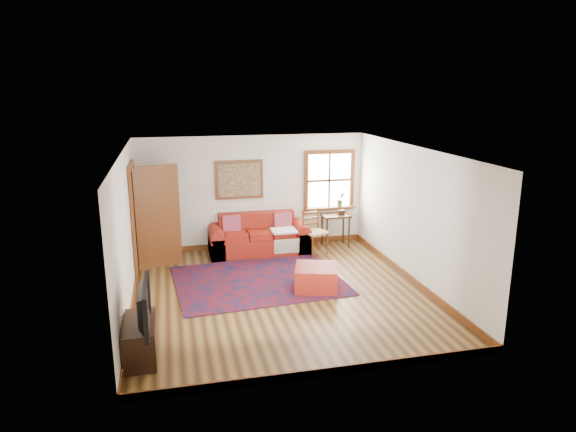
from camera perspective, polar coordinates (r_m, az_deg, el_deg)
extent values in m
plane|color=#402711|center=(9.11, -0.93, -8.53)|extent=(5.50, 5.50, 0.00)
cube|color=silver|center=(11.33, -3.93, 2.64)|extent=(5.00, 0.04, 2.50)
cube|color=silver|center=(6.18, 4.53, -7.48)|extent=(5.00, 0.04, 2.50)
cube|color=silver|center=(8.55, -17.57, -1.90)|extent=(0.04, 5.50, 2.50)
cube|color=silver|center=(9.54, 13.88, 0.01)|extent=(0.04, 5.50, 2.50)
cube|color=white|center=(8.46, -1.00, 7.26)|extent=(5.00, 5.50, 0.04)
cube|color=brown|center=(11.62, -3.82, -3.13)|extent=(5.00, 0.03, 0.12)
cube|color=brown|center=(8.94, -16.89, -9.23)|extent=(0.03, 5.50, 0.12)
cube|color=brown|center=(9.88, 13.39, -6.70)|extent=(0.03, 5.50, 0.12)
cube|color=white|center=(11.69, 4.58, 3.99)|extent=(1.00, 0.02, 1.20)
cube|color=brown|center=(11.57, 4.67, 7.12)|extent=(1.18, 0.06, 0.09)
cube|color=brown|center=(11.81, 4.54, 0.89)|extent=(1.18, 0.06, 0.09)
cube|color=brown|center=(11.52, 2.01, 3.87)|extent=(0.09, 0.06, 1.20)
cube|color=brown|center=(11.85, 7.12, 4.06)|extent=(0.09, 0.06, 1.20)
cube|color=brown|center=(11.67, 4.60, 3.97)|extent=(1.00, 0.04, 0.05)
cube|color=brown|center=(11.73, 4.65, 0.93)|extent=(1.15, 0.20, 0.04)
imported|color=#316724|center=(11.75, 5.85, 1.85)|extent=(0.18, 0.15, 0.33)
cube|color=black|center=(10.15, -16.82, -0.64)|extent=(0.02, 0.90, 2.05)
cube|color=brown|center=(9.67, -16.80, -1.37)|extent=(0.06, 0.09, 2.05)
cube|color=brown|center=(10.63, -16.51, 0.04)|extent=(0.06, 0.09, 2.05)
cube|color=brown|center=(9.94, -17.09, 5.34)|extent=(0.06, 1.08, 0.09)
cube|color=brown|center=(10.41, -14.25, -0.09)|extent=(0.86, 0.35, 2.05)
cube|color=silver|center=(10.39, -14.28, 0.45)|extent=(0.56, 0.22, 1.33)
cube|color=brown|center=(11.21, -5.45, 4.04)|extent=(1.05, 0.04, 0.85)
cube|color=tan|center=(11.18, -5.43, 4.02)|extent=(0.92, 0.03, 0.72)
cube|color=#5C0D15|center=(9.65, -3.34, -7.15)|extent=(3.19, 2.64, 0.02)
cube|color=maroon|center=(11.16, -3.23, -3.18)|extent=(2.14, 0.88, 0.37)
cube|color=maroon|center=(11.35, -3.54, -0.69)|extent=(1.66, 0.24, 0.46)
cube|color=maroon|center=(11.03, -7.94, -3.26)|extent=(0.30, 0.88, 0.46)
cube|color=maroon|center=(11.33, 1.36, -2.64)|extent=(0.30, 0.88, 0.46)
cube|color=#D24D1D|center=(11.11, -6.29, -0.93)|extent=(0.39, 0.19, 0.40)
cube|color=#D24D1D|center=(11.30, -0.58, -0.58)|extent=(0.39, 0.19, 0.40)
cube|color=silver|center=(11.00, -0.46, -1.62)|extent=(0.54, 0.49, 0.04)
cube|color=maroon|center=(9.22, 3.15, -6.86)|extent=(0.92, 0.92, 0.42)
cube|color=black|center=(11.51, 5.32, 0.05)|extent=(0.61, 0.46, 0.04)
cylinder|color=black|center=(11.36, 4.36, -2.04)|extent=(0.04, 0.04, 0.69)
cylinder|color=black|center=(11.52, 6.78, -1.87)|extent=(0.04, 0.04, 0.69)
cylinder|color=black|center=(11.70, 3.80, -1.53)|extent=(0.04, 0.04, 0.69)
cylinder|color=black|center=(11.86, 6.16, -1.37)|extent=(0.04, 0.04, 0.69)
cube|color=tan|center=(11.03, 3.05, -1.80)|extent=(0.56, 0.55, 0.04)
cylinder|color=brown|center=(10.85, 2.75, -3.45)|extent=(0.04, 0.04, 0.46)
cylinder|color=brown|center=(11.07, 4.40, -3.12)|extent=(0.04, 0.04, 0.46)
cylinder|color=brown|center=(11.07, 1.69, -1.73)|extent=(0.04, 0.04, 0.96)
cylinder|color=brown|center=(11.28, 3.33, -1.44)|extent=(0.04, 0.04, 0.96)
cube|color=brown|center=(11.10, 2.53, -0.28)|extent=(0.38, 0.15, 0.29)
cube|color=black|center=(7.29, -16.09, -13.06)|extent=(0.42, 0.93, 0.51)
imported|color=black|center=(6.92, -16.29, -9.60)|extent=(0.13, 1.02, 0.59)
cylinder|color=silver|center=(7.52, -15.75, -9.26)|extent=(0.12, 0.12, 0.18)
cylinder|color=#FFA53F|center=(7.53, -15.74, -9.47)|extent=(0.07, 0.07, 0.12)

